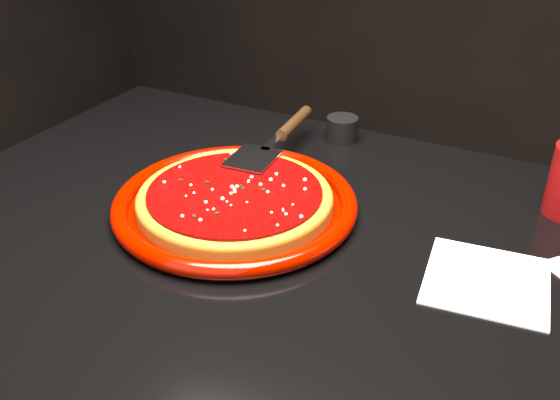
# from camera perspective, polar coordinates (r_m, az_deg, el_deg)

# --- Properties ---
(plate) EXTENTS (0.45, 0.45, 0.03)m
(plate) POSITION_cam_1_polar(r_m,az_deg,el_deg) (0.93, -4.12, -0.31)
(plate) COLOR #6E0700
(plate) RESTS_ON table
(pizza_crust) EXTENTS (0.36, 0.36, 0.01)m
(pizza_crust) POSITION_cam_1_polar(r_m,az_deg,el_deg) (0.93, -4.13, -0.09)
(pizza_crust) COLOR brown
(pizza_crust) RESTS_ON plate
(pizza_crust_rim) EXTENTS (0.36, 0.36, 0.02)m
(pizza_crust_rim) POSITION_cam_1_polar(r_m,az_deg,el_deg) (0.93, -4.14, 0.30)
(pizza_crust_rim) COLOR brown
(pizza_crust_rim) RESTS_ON plate
(pizza_sauce) EXTENTS (0.32, 0.32, 0.01)m
(pizza_sauce) POSITION_cam_1_polar(r_m,az_deg,el_deg) (0.93, -4.15, 0.58)
(pizza_sauce) COLOR #700201
(pizza_sauce) RESTS_ON plate
(parmesan_dusting) EXTENTS (0.25, 0.25, 0.01)m
(parmesan_dusting) POSITION_cam_1_polar(r_m,az_deg,el_deg) (0.92, -4.17, 0.98)
(parmesan_dusting) COLOR #F2E9BD
(parmesan_dusting) RESTS_ON plate
(basil_flecks) EXTENTS (0.23, 0.23, 0.00)m
(basil_flecks) POSITION_cam_1_polar(r_m,az_deg,el_deg) (0.92, -4.17, 0.92)
(basil_flecks) COLOR black
(basil_flecks) RESTS_ON plate
(pizza_server) EXTENTS (0.11, 0.31, 0.02)m
(pizza_server) POSITION_cam_1_polar(r_m,az_deg,el_deg) (1.07, -0.32, 5.73)
(pizza_server) COLOR silver
(pizza_server) RESTS_ON plate
(napkin_a) EXTENTS (0.17, 0.17, 0.00)m
(napkin_a) POSITION_cam_1_polar(r_m,az_deg,el_deg) (0.84, 18.38, -7.02)
(napkin_a) COLOR white
(napkin_a) RESTS_ON table
(ramekin) EXTENTS (0.07, 0.07, 0.04)m
(ramekin) POSITION_cam_1_polar(r_m,az_deg,el_deg) (1.16, 5.69, 6.50)
(ramekin) COLOR black
(ramekin) RESTS_ON table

